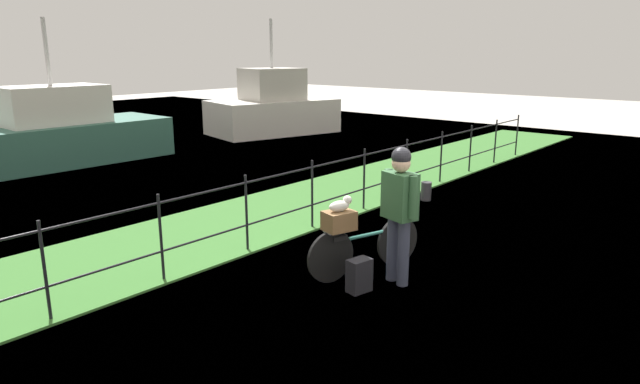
# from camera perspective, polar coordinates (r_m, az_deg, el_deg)

# --- Properties ---
(ground_plane) EXTENTS (60.00, 60.00, 0.00)m
(ground_plane) POSITION_cam_1_polar(r_m,az_deg,el_deg) (7.06, 10.12, -8.90)
(ground_plane) COLOR #B2ADA3
(grass_strip) EXTENTS (27.00, 2.40, 0.03)m
(grass_strip) POSITION_cam_1_polar(r_m,az_deg,el_deg) (9.16, -8.72, -3.27)
(grass_strip) COLOR #38702D
(grass_strip) RESTS_ON ground
(harbor_water) EXTENTS (30.00, 30.00, 0.00)m
(harbor_water) POSITION_cam_1_polar(r_m,az_deg,el_deg) (16.20, -28.22, 2.82)
(harbor_water) COLOR slate
(harbor_water) RESTS_ON ground
(iron_fence) EXTENTS (18.04, 0.04, 1.11)m
(iron_fence) POSITION_cam_1_polar(r_m,az_deg,el_deg) (8.23, -4.01, -0.66)
(iron_fence) COLOR black
(iron_fence) RESTS_ON ground
(bicycle_main) EXTENTS (1.65, 0.53, 0.65)m
(bicycle_main) POSITION_cam_1_polar(r_m,az_deg,el_deg) (7.05, 4.57, -5.72)
(bicycle_main) COLOR black
(bicycle_main) RESTS_ON ground
(wooden_crate) EXTENTS (0.43, 0.37, 0.23)m
(wooden_crate) POSITION_cam_1_polar(r_m,az_deg,el_deg) (6.70, 1.97, -2.96)
(wooden_crate) COLOR brown
(wooden_crate) RESTS_ON bicycle_main
(terrier_dog) EXTENTS (0.32, 0.21, 0.18)m
(terrier_dog) POSITION_cam_1_polar(r_m,az_deg,el_deg) (6.66, 2.16, -1.33)
(terrier_dog) COLOR silver
(terrier_dog) RESTS_ON wooden_crate
(cyclist_person) EXTENTS (0.36, 0.52, 1.68)m
(cyclist_person) POSITION_cam_1_polar(r_m,az_deg,el_deg) (6.62, 8.20, -1.18)
(cyclist_person) COLOR #383D51
(cyclist_person) RESTS_ON ground
(backpack_on_paving) EXTENTS (0.31, 0.23, 0.40)m
(backpack_on_paving) POSITION_cam_1_polar(r_m,az_deg,el_deg) (6.58, 4.06, -8.57)
(backpack_on_paving) COLOR black
(backpack_on_paving) RESTS_ON ground
(mooring_bollard) EXTENTS (0.20, 0.20, 0.35)m
(mooring_bollard) POSITION_cam_1_polar(r_m,az_deg,el_deg) (10.69, 10.87, 0.09)
(mooring_bollard) COLOR #38383D
(mooring_bollard) RESTS_ON ground
(moored_boat_near) EXTENTS (5.43, 2.14, 3.54)m
(moored_boat_near) POSITION_cam_1_polar(r_m,az_deg,el_deg) (15.35, -25.52, 5.31)
(moored_boat_near) COLOR #336656
(moored_boat_near) RESTS_ON ground
(moored_boat_mid) EXTENTS (4.60, 3.21, 3.80)m
(moored_boat_mid) POSITION_cam_1_polar(r_m,az_deg,el_deg) (19.25, -4.90, 8.49)
(moored_boat_mid) COLOR silver
(moored_boat_mid) RESTS_ON ground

